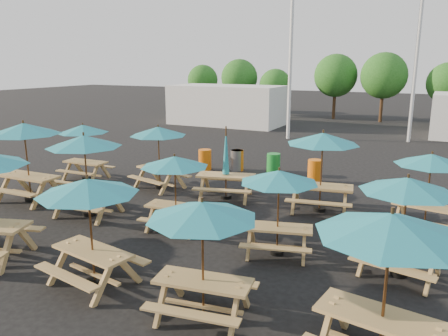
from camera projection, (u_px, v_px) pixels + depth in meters
The scene contains 28 objects.
ground at pixel (201, 215), 12.91m from camera, with size 120.00×120.00×0.00m, color black.
picnic_unit_1 at pixel (24, 133), 13.71m from camera, with size 2.32×2.32×2.57m.
picnic_unit_2 at pixel (83, 132), 16.41m from camera, with size 1.98×1.98×2.14m.
picnic_unit_4 at pixel (84, 146), 12.38m from camera, with size 2.31×2.31×2.41m.
picnic_unit_5 at pixel (158, 135), 15.19m from camera, with size 2.40×2.40×2.24m.
picnic_unit_6 at pixel (88, 193), 8.42m from camera, with size 2.26×2.26×2.23m.
picnic_unit_7 at pixel (175, 166), 11.37m from camera, with size 1.97×1.97×2.04m.
picnic_unit_8 at pixel (226, 169), 14.27m from camera, with size 2.24×2.06×2.40m.
picnic_unit_9 at pixel (202, 217), 7.28m from camera, with size 2.17×2.17×2.16m.
picnic_unit_10 at pixel (279, 182), 9.85m from camera, with size 2.21×2.21×2.04m.
picnic_unit_11 at pixel (323, 143), 12.76m from camera, with size 2.47×2.47×2.42m.
picnic_unit_12 at pixel (390, 234), 6.02m from camera, with size 2.40×2.40×2.40m.
picnic_unit_13 at pixel (407, 191), 8.77m from camera, with size 2.23×2.23×2.16m.
picnic_unit_14 at pixel (431, 164), 11.30m from camera, with size 2.13×2.13×2.11m.
waste_bin_0 at pixel (205, 160), 18.27m from camera, with size 0.53×0.53×0.86m, color orange.
waste_bin_1 at pixel (237, 160), 18.14m from camera, with size 0.53×0.53×0.86m, color gray.
waste_bin_2 at pixel (237, 160), 18.15m from camera, with size 0.53×0.53×0.86m, color orange.
waste_bin_3 at pixel (273, 164), 17.46m from camera, with size 0.53×0.53×0.86m, color #17822A.
waste_bin_4 at pixel (315, 171), 16.35m from camera, with size 0.53×0.53×0.86m, color orange.
mast_0 at pixel (291, 33), 24.55m from camera, with size 0.20×0.20×12.00m, color silver.
mast_1 at pixel (419, 32), 23.46m from camera, with size 0.20×0.20×12.00m, color silver.
event_tent_0 at pixel (227, 105), 31.71m from camera, with size 8.00×4.00×2.80m, color silver.
tree_0 at pixel (203, 80), 40.32m from camera, with size 2.80×2.80×4.24m.
tree_1 at pixel (239, 78), 37.19m from camera, with size 3.11×3.11×4.72m.
tree_2 at pixel (275, 85), 35.64m from camera, with size 2.59×2.59×3.93m.
tree_3 at pixel (336, 76), 34.36m from camera, with size 3.36×3.36×5.09m.
tree_4 at pixel (384, 76), 32.36m from camera, with size 3.41×3.41×5.17m.
tree_5 at pixel (448, 83), 30.96m from camera, with size 2.94×2.94×4.45m.
Camera 1 is at (6.07, -10.63, 4.37)m, focal length 35.00 mm.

